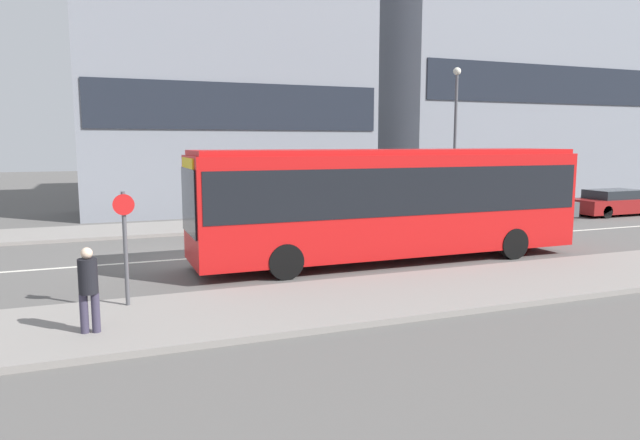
{
  "coord_description": "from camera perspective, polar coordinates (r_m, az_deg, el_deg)",
  "views": [
    {
      "loc": [
        -2.32,
        -17.64,
        3.59
      ],
      "look_at": [
        3.69,
        -2.15,
        1.31
      ],
      "focal_mm": 32.0,
      "sensor_mm": 36.0,
      "label": 1
    }
  ],
  "objects": [
    {
      "name": "parked_car_0",
      "position": [
        25.01,
        11.39,
        0.8
      ],
      "size": [
        4.15,
        1.83,
        1.27
      ],
      "color": "navy",
      "rests_on": "ground_plane"
    },
    {
      "name": "parked_car_2",
      "position": [
        31.82,
        27.38,
        1.54
      ],
      "size": [
        4.63,
        1.83,
        1.26
      ],
      "color": "maroon",
      "rests_on": "ground_plane"
    },
    {
      "name": "apartment_block_left_tower",
      "position": [
        31.1,
        -9.31,
        18.82
      ],
      "size": [
        14.68,
        5.46,
        19.19
      ],
      "color": "gray",
      "rests_on": "ground_plane"
    },
    {
      "name": "city_bus",
      "position": [
        17.31,
        6.97,
        2.27
      ],
      "size": [
        11.96,
        2.63,
        3.37
      ],
      "rotation": [
        0.0,
        0.0,
        0.07
      ],
      "color": "red",
      "rests_on": "ground_plane"
    },
    {
      "name": "sidewalk_far",
      "position": [
        24.26,
        -15.48,
        -0.84
      ],
      "size": [
        44.0,
        3.5,
        0.13
      ],
      "color": "gray",
      "rests_on": "ground_plane"
    },
    {
      "name": "bus_stop_sign",
      "position": [
        12.68,
        -18.91,
        -1.81
      ],
      "size": [
        0.44,
        0.12,
        2.44
      ],
      "color": "#4C4C51",
      "rests_on": "sidewalk_near"
    },
    {
      "name": "sidewalk_near",
      "position": [
        12.14,
        -9.38,
        -9.18
      ],
      "size": [
        44.0,
        3.5,
        0.13
      ],
      "color": "gray",
      "rests_on": "ground_plane"
    },
    {
      "name": "parked_car_1",
      "position": [
        28.03,
        20.05,
        1.28
      ],
      "size": [
        4.44,
        1.72,
        1.35
      ],
      "color": "#4C5156",
      "rests_on": "ground_plane"
    },
    {
      "name": "street_lamp",
      "position": [
        27.88,
        13.39,
        9.13
      ],
      "size": [
        0.36,
        0.36,
        6.9
      ],
      "color": "#4C4C51",
      "rests_on": "sidewalk_far"
    },
    {
      "name": "lane_centerline",
      "position": [
        18.15,
        -13.46,
        -3.81
      ],
      "size": [
        41.8,
        0.16,
        0.01
      ],
      "color": "silver",
      "rests_on": "ground_plane"
    },
    {
      "name": "ground_plane",
      "position": [
        18.15,
        -13.46,
        -3.83
      ],
      "size": [
        120.0,
        120.0,
        0.0
      ],
      "primitive_type": "plane",
      "color": "#595654"
    },
    {
      "name": "pedestrian_near_stop",
      "position": [
        11.2,
        -22.15,
        -6.04
      ],
      "size": [
        0.35,
        0.34,
        1.58
      ],
      "rotation": [
        0.0,
        0.0,
        -0.15
      ],
      "color": "#383347",
      "rests_on": "sidewalk_near"
    }
  ]
}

